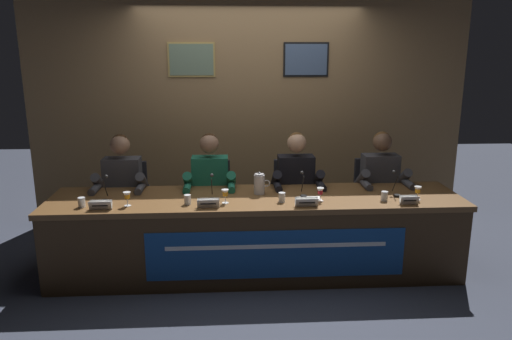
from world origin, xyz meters
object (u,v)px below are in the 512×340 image
(conference_table, at_px, (257,224))
(juice_glass_far_left, at_px, (127,196))
(water_cup_far_left, at_px, (82,203))
(panelist_center_left, at_px, (210,186))
(nameplate_center_left, at_px, (208,203))
(microphone_far_right, at_px, (396,188))
(nameplate_center_right, at_px, (307,202))
(microphone_center_right, at_px, (303,188))
(water_pitcher_central, at_px, (259,184))
(chair_center_right, at_px, (294,205))
(panelist_center_right, at_px, (297,185))
(juice_glass_center_left, at_px, (225,194))
(panelist_far_left, at_px, (121,188))
(microphone_center_left, at_px, (212,191))
(juice_glass_far_right, at_px, (418,191))
(chair_far_right, at_px, (374,204))
(chair_far_left, at_px, (127,208))
(nameplate_far_left, at_px, (100,205))
(water_cup_center_right, at_px, (282,198))
(chair_center_left, at_px, (211,207))
(panelist_far_right, at_px, (382,184))
(water_cup_far_right, at_px, (384,197))
(nameplate_far_right, at_px, (409,200))
(juice_glass_center_right, at_px, (320,192))
(microphone_far_left, at_px, (105,193))
(document_stack_center_right, at_px, (309,199))
(water_cup_center_left, at_px, (188,200))

(conference_table, distance_m, juice_glass_far_left, 1.17)
(conference_table, xyz_separation_m, water_cup_far_left, (-1.51, -0.10, 0.26))
(juice_glass_far_left, relative_size, panelist_center_left, 0.10)
(nameplate_center_left, height_order, microphone_far_right, microphone_far_right)
(nameplate_center_right, bearing_deg, microphone_center_right, 87.27)
(juice_glass_far_left, height_order, water_pitcher_central, water_pitcher_central)
(panelist_center_left, xyz_separation_m, chair_center_right, (0.86, 0.20, -0.28))
(panelist_center_right, bearing_deg, juice_glass_center_left, -141.08)
(panelist_far_left, xyz_separation_m, nameplate_center_left, (0.87, -0.69, 0.05))
(chair_center_right, distance_m, water_pitcher_central, 0.75)
(microphone_center_left, relative_size, water_pitcher_central, 1.03)
(juice_glass_far_right, bearing_deg, panelist_center_left, 162.66)
(panelist_center_right, distance_m, chair_far_right, 0.93)
(chair_far_left, relative_size, nameplate_far_left, 4.89)
(water_cup_far_left, height_order, microphone_center_left, microphone_center_left)
(water_cup_center_right, bearing_deg, chair_center_left, 130.19)
(panelist_center_right, bearing_deg, water_cup_center_right, -110.58)
(chair_center_left, relative_size, panelist_far_right, 0.74)
(water_cup_far_left, relative_size, chair_center_right, 0.09)
(nameplate_center_left, height_order, chair_center_right, chair_center_right)
(water_cup_far_right, bearing_deg, nameplate_center_right, -170.16)
(juice_glass_center_left, distance_m, nameplate_far_right, 1.60)
(juice_glass_center_right, bearing_deg, chair_center_left, 142.07)
(microphone_center_left, xyz_separation_m, juice_glass_far_right, (1.83, -0.13, 0.01))
(microphone_far_left, distance_m, juice_glass_center_left, 1.07)
(conference_table, distance_m, microphone_far_right, 1.32)
(chair_center_right, distance_m, document_stack_center_right, 0.79)
(juice_glass_center_right, relative_size, microphone_center_right, 0.57)
(microphone_center_right, distance_m, document_stack_center_right, 0.15)
(chair_center_left, height_order, nameplate_center_left, chair_center_left)
(water_cup_center_right, bearing_deg, panelist_center_right, 69.42)
(juice_glass_center_right, xyz_separation_m, microphone_far_right, (0.73, 0.14, -0.01))
(juice_glass_far_left, bearing_deg, juice_glass_far_right, 0.46)
(water_cup_center_left, xyz_separation_m, water_cup_far_right, (1.74, -0.00, 0.00))
(document_stack_center_right, bearing_deg, nameplate_center_right, -106.78)
(microphone_far_left, bearing_deg, nameplate_far_left, -85.76)
(panelist_far_right, height_order, water_cup_far_right, panelist_far_right)
(panelist_far_left, distance_m, nameplate_far_right, 2.70)
(microphone_center_left, bearing_deg, water_cup_far_left, -171.78)
(panelist_far_left, relative_size, juice_glass_far_right, 10.04)
(chair_center_right, relative_size, microphone_center_right, 4.24)
(juice_glass_far_left, height_order, chair_far_right, chair_far_right)
(juice_glass_far_left, relative_size, water_cup_center_left, 1.46)
(panelist_far_right, distance_m, microphone_far_right, 0.44)
(panelist_far_left, bearing_deg, juice_glass_center_right, -17.13)
(water_cup_far_left, distance_m, water_cup_far_right, 2.63)
(conference_table, xyz_separation_m, chair_far_right, (1.29, 0.71, -0.06))
(nameplate_far_left, height_order, chair_center_right, chair_center_right)
(nameplate_center_right, distance_m, microphone_center_right, 0.31)
(nameplate_far_left, relative_size, panelist_center_right, 0.15)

